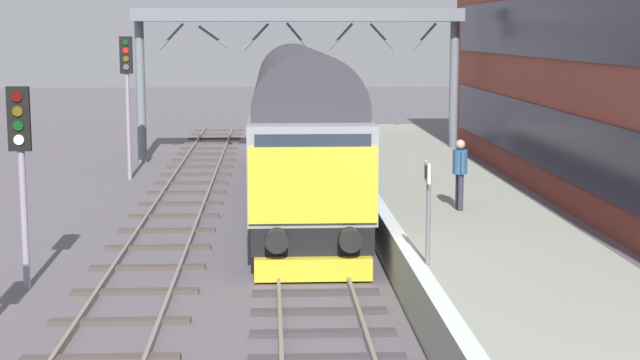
{
  "coord_description": "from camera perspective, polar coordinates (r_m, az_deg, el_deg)",
  "views": [
    {
      "loc": [
        -0.87,
        -21.86,
        5.12
      ],
      "look_at": [
        0.2,
        -1.07,
        1.95
      ],
      "focal_mm": 54.82,
      "sensor_mm": 36.0,
      "label": 1
    }
  ],
  "objects": [
    {
      "name": "track_main",
      "position": [
        22.46,
        -0.65,
        -4.39
      ],
      "size": [
        2.5,
        60.0,
        0.15
      ],
      "color": "slate",
      "rests_on": "ground"
    },
    {
      "name": "signal_post_far",
      "position": [
        34.48,
        -11.19,
        5.34
      ],
      "size": [
        0.44,
        0.22,
        4.97
      ],
      "color": "gray",
      "rests_on": "ground"
    },
    {
      "name": "waiting_passenger",
      "position": [
        22.91,
        8.17,
        0.71
      ],
      "size": [
        0.37,
        0.51,
        1.64
      ],
      "rotation": [
        0.0,
        0.0,
        1.67
      ],
      "color": "#2F303F",
      "rests_on": "station_platform"
    },
    {
      "name": "station_platform",
      "position": [
        22.79,
        8.44,
        -3.14
      ],
      "size": [
        4.0,
        44.0,
        1.01
      ],
      "color": "#989E8F",
      "rests_on": "ground"
    },
    {
      "name": "signal_post_mid",
      "position": [
        20.15,
        -17.06,
        1.27
      ],
      "size": [
        0.44,
        0.22,
        4.07
      ],
      "color": "gray",
      "rests_on": "ground"
    },
    {
      "name": "ground_plane",
      "position": [
        22.47,
        -0.65,
        -4.52
      ],
      "size": [
        140.0,
        140.0,
        0.0
      ],
      "primitive_type": "plane",
      "color": "#5D565E",
      "rests_on": "ground"
    },
    {
      "name": "overhead_footbridge",
      "position": [
        38.87,
        -1.28,
        9.16
      ],
      "size": [
        12.85,
        2.0,
        6.03
      ],
      "color": "slate",
      "rests_on": "ground"
    },
    {
      "name": "track_adjacent_west",
      "position": [
        22.6,
        -9.72,
        -4.42
      ],
      "size": [
        2.5,
        60.0,
        0.15
      ],
      "color": "gray",
      "rests_on": "ground"
    },
    {
      "name": "diesel_locomotive",
      "position": [
        29.18,
        -1.23,
        3.46
      ],
      "size": [
        2.74,
        19.23,
        4.68
      ],
      "color": "black",
      "rests_on": "ground"
    },
    {
      "name": "platform_number_sign",
      "position": [
        17.35,
        6.32,
        -0.97
      ],
      "size": [
        0.1,
        0.44,
        1.84
      ],
      "color": "slate",
      "rests_on": "station_platform"
    }
  ]
}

